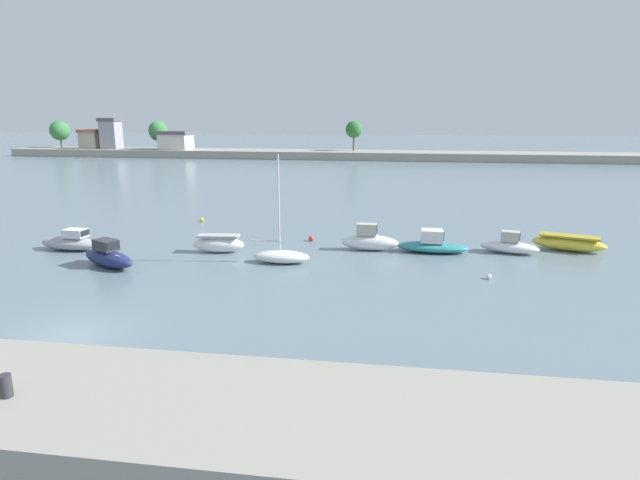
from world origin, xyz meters
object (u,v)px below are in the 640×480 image
object	(u,v)px
moored_boat_1	(71,242)
mooring_buoy_2	(489,277)
mooring_bollard	(6,386)
moored_boat_2	(108,257)
moored_boat_6	(433,245)
moored_boat_4	(281,256)
moored_boat_8	(569,243)
mooring_buoy_1	(202,220)
moored_boat_5	(369,241)
mooring_buoy_0	(311,238)
moored_boat_7	(510,246)
moored_boat_3	(219,244)

from	to	relation	value
moored_boat_1	mooring_buoy_2	world-z (taller)	moored_boat_1
mooring_bollard	moored_boat_2	world-z (taller)	mooring_bollard
moored_boat_6	moored_boat_4	bearing A→B (deg)	-155.44
moored_boat_2	moored_boat_8	size ratio (longest dim) A/B	0.93
moored_boat_4	moored_boat_8	size ratio (longest dim) A/B	1.39
moored_boat_4	mooring_buoy_2	distance (m)	12.76
mooring_buoy_1	mooring_buoy_2	xyz separation A→B (m)	(22.37, -12.96, -0.02)
mooring_bollard	moored_boat_5	world-z (taller)	mooring_bollard
moored_boat_5	moored_boat_6	bearing A→B (deg)	2.76
mooring_buoy_0	moored_boat_5	bearing A→B (deg)	-23.85
moored_boat_1	moored_boat_5	bearing A→B (deg)	12.29
mooring_buoy_1	mooring_buoy_2	bearing A→B (deg)	-30.08
moored_boat_6	moored_boat_7	distance (m)	5.24
moored_boat_1	mooring_buoy_1	size ratio (longest dim) A/B	12.77
mooring_buoy_1	moored_boat_4	bearing A→B (deg)	-49.72
moored_boat_5	mooring_buoy_0	xyz separation A→B (m)	(-4.46, 1.97, -0.48)
mooring_bollard	moored_boat_2	xyz separation A→B (m)	(-7.73, 17.99, -1.87)
moored_boat_8	moored_boat_6	bearing A→B (deg)	-152.09
mooring_buoy_0	moored_boat_4	bearing A→B (deg)	-99.42
moored_boat_3	mooring_buoy_2	bearing A→B (deg)	-16.42
moored_boat_1	moored_boat_8	xyz separation A→B (m)	(34.56, 4.89, -0.04)
moored_boat_6	moored_boat_8	size ratio (longest dim) A/B	0.99
moored_boat_5	mooring_buoy_2	size ratio (longest dim) A/B	13.06
moored_boat_3	moored_boat_7	bearing A→B (deg)	2.44
moored_boat_1	mooring_buoy_1	world-z (taller)	moored_boat_1
moored_boat_6	mooring_buoy_2	world-z (taller)	moored_boat_6
moored_boat_1	moored_boat_8	bearing A→B (deg)	12.15
mooring_buoy_1	moored_boat_8	bearing A→B (deg)	-10.95
moored_boat_8	mooring_buoy_2	world-z (taller)	moored_boat_8
mooring_buoy_0	moored_boat_1	bearing A→B (deg)	-163.07
moored_boat_4	mooring_buoy_0	bearing A→B (deg)	79.61
moored_boat_5	mooring_buoy_0	bearing A→B (deg)	156.90
moored_boat_3	moored_boat_7	world-z (taller)	moored_boat_7
moored_boat_4	mooring_buoy_2	xyz separation A→B (m)	(12.67, -1.51, -0.30)
mooring_bollard	moored_boat_8	xyz separation A→B (m)	(22.05, 26.20, -1.98)
moored_boat_1	moored_boat_4	distance (m)	15.35
moored_boat_4	moored_boat_5	bearing A→B (deg)	35.02
moored_boat_1	mooring_buoy_0	distance (m)	17.05
moored_boat_2	moored_boat_3	world-z (taller)	moored_boat_2
moored_boat_2	moored_boat_4	bearing A→B (deg)	39.20
moored_boat_8	moored_boat_1	bearing A→B (deg)	-154.51
moored_boat_7	moored_boat_8	size ratio (longest dim) A/B	0.82
moored_boat_2	moored_boat_7	world-z (taller)	moored_boat_2
mooring_bollard	moored_boat_2	bearing A→B (deg)	113.25
moored_boat_2	mooring_buoy_0	size ratio (longest dim) A/B	11.69
moored_boat_5	moored_boat_1	bearing A→B (deg)	-171.06
mooring_buoy_0	mooring_buoy_2	size ratio (longest dim) A/B	1.30
moored_boat_3	moored_boat_1	bearing A→B (deg)	179.32
moored_boat_1	moored_boat_6	bearing A→B (deg)	11.23
moored_boat_6	mooring_buoy_1	xyz separation A→B (m)	(-19.51, 7.34, -0.33)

